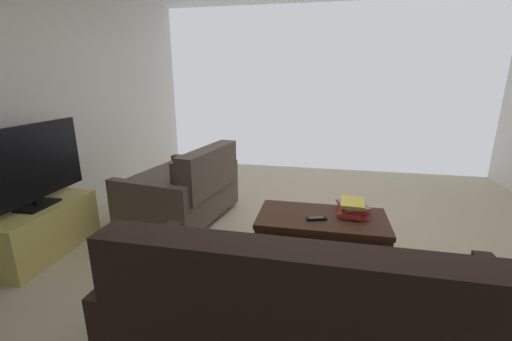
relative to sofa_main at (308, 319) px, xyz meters
The scene contains 9 objects.
ground_plane 1.33m from the sofa_main, 89.58° to the right, with size 5.25×5.77×0.01m, color beige.
wall_right 3.07m from the sofa_main, 25.75° to the right, with size 0.12×5.77×2.58m, color silver.
sofa_main is the anchor object (origin of this frame).
loveseat_near 2.24m from the sofa_main, 51.43° to the right, with size 1.04×1.28×0.82m.
coffee_table 1.14m from the sofa_main, 92.45° to the right, with size 1.02×0.55×0.43m.
tv_stand 2.48m from the sofa_main, 19.60° to the right, with size 0.43×0.97×0.44m.
flat_tv 2.51m from the sofa_main, 19.60° to the right, with size 0.21×1.10×0.69m.
book_stack 1.26m from the sofa_main, 103.08° to the right, with size 0.27×0.30×0.12m.
tv_remote 1.06m from the sofa_main, 90.36° to the right, with size 0.17×0.09×0.02m.
Camera 1 is at (-0.03, 2.63, 1.51)m, focal length 23.15 mm.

